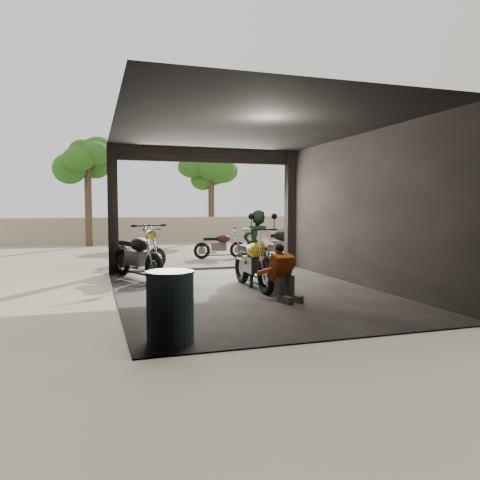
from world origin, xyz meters
TOP-DOWN VIEW (x-y plane):
  - ground at (0.00, 0.00)m, footprint 80.00×80.00m
  - garage at (0.00, 0.55)m, footprint 7.00×7.13m
  - boundary_wall at (0.00, 14.00)m, footprint 18.00×0.30m
  - tree_left at (-3.00, 12.50)m, footprint 2.20×2.20m
  - tree_right at (2.80, 14.00)m, footprint 2.20×2.20m
  - main_bike at (0.24, 0.34)m, footprint 0.81×1.93m
  - left_bike at (-1.90, 2.36)m, footprint 1.47×2.07m
  - outside_bike_a at (-1.64, 4.67)m, footprint 1.60×1.62m
  - outside_bike_b at (1.09, 6.06)m, footprint 1.54×0.68m
  - outside_bike_c at (2.59, 4.69)m, footprint 2.00×1.20m
  - rider at (0.34, 0.44)m, footprint 0.62×0.44m
  - mechanic at (0.32, -1.09)m, footprint 0.65×0.78m
  - stool at (1.02, 2.17)m, footprint 0.36×0.36m
  - helmet at (1.00, 2.20)m, footprint 0.32×0.33m
  - oil_drum at (-2.00, -3.00)m, footprint 0.58×0.58m
  - sign_post at (3.69, 4.34)m, footprint 0.72×0.08m

SIDE VIEW (x-z plane):
  - ground at x=0.00m, z-range 0.00..0.00m
  - stool at x=1.02m, z-range 0.17..0.67m
  - oil_drum at x=-2.00m, z-range 0.00..0.89m
  - mechanic at x=0.32m, z-range 0.00..0.99m
  - outside_bike_b at x=1.09m, z-range 0.00..1.02m
  - outside_bike_a at x=-1.64m, z-range 0.00..1.09m
  - boundary_wall at x=0.00m, z-range 0.00..1.20m
  - helmet at x=1.00m, z-range 0.50..0.74m
  - outside_bike_c at x=2.59m, z-range 0.00..1.26m
  - main_bike at x=0.24m, z-range 0.00..1.28m
  - left_bike at x=-1.90m, z-range 0.00..1.30m
  - rider at x=0.34m, z-range 0.00..1.61m
  - garage at x=0.00m, z-range -0.32..2.88m
  - sign_post at x=3.69m, z-range 0.35..2.51m
  - tree_right at x=2.80m, z-range 1.06..6.06m
  - tree_left at x=-3.00m, z-range 1.19..6.79m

